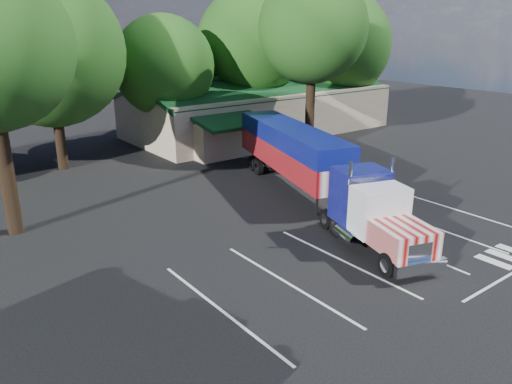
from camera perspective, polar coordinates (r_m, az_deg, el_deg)
ground at (r=26.16m, az=0.36°, el=-3.23°), size 120.00×120.00×0.00m
event_hall at (r=47.37m, az=0.28°, el=9.51°), size 24.20×14.12×5.55m
tree_row_c at (r=36.76m, az=-22.59°, el=14.63°), size 10.00×10.00×13.05m
tree_row_d at (r=41.37m, az=-10.49°, el=13.98°), size 8.00×8.00×10.60m
tree_row_e at (r=46.50m, az=-0.61°, el=16.61°), size 9.60×9.60×12.90m
tree_row_f at (r=52.28m, az=9.40°, el=16.28°), size 10.40×10.40×13.00m
tree_near_right at (r=38.23m, az=6.51°, el=18.12°), size 8.00×8.00×13.50m
semi_truck at (r=28.70m, az=6.05°, el=3.46°), size 8.12×19.00×4.03m
woman at (r=26.95m, az=11.57°, el=-1.15°), size 0.45×0.62×1.60m
bicycle at (r=30.16m, az=7.47°, el=0.47°), size 0.74×1.65×0.84m
silver_sedan at (r=43.67m, az=1.54°, el=6.58°), size 3.76×1.41×1.23m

